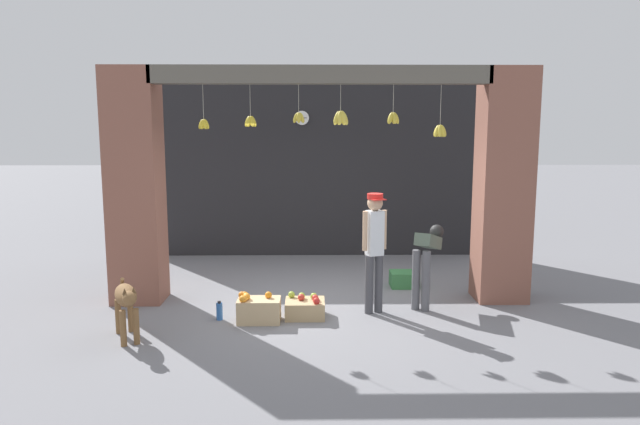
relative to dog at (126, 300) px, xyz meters
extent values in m
plane|color=slate|center=(2.26, 1.24, -0.48)|extent=(60.00, 60.00, 0.00)
cube|color=#232326|center=(2.26, 4.47, 1.15)|extent=(6.44, 0.12, 3.26)
cube|color=brown|center=(-0.31, 1.54, 1.15)|extent=(0.70, 0.60, 3.26)
cube|color=brown|center=(4.83, 1.54, 1.15)|extent=(0.70, 0.60, 3.26)
cube|color=#5B564C|center=(2.26, 1.36, 2.66)|extent=(4.54, 0.24, 0.24)
cylinder|color=#B2AD99|center=(0.70, 1.36, 2.31)|extent=(0.01, 0.01, 0.46)
ellipsoid|color=yellow|center=(0.73, 1.36, 2.01)|extent=(0.10, 0.05, 0.15)
ellipsoid|color=yellow|center=(0.72, 1.39, 2.01)|extent=(0.08, 0.09, 0.16)
ellipsoid|color=yellow|center=(0.68, 1.39, 2.01)|extent=(0.08, 0.09, 0.16)
ellipsoid|color=yellow|center=(0.66, 1.36, 2.01)|extent=(0.10, 0.05, 0.15)
ellipsoid|color=yellow|center=(0.68, 1.32, 2.01)|extent=(0.08, 0.09, 0.16)
ellipsoid|color=yellow|center=(0.72, 1.32, 2.01)|extent=(0.08, 0.09, 0.16)
cylinder|color=#B2AD99|center=(1.32, 1.39, 2.33)|extent=(0.01, 0.01, 0.42)
ellipsoid|color=yellow|center=(1.36, 1.39, 2.05)|extent=(0.11, 0.06, 0.16)
ellipsoid|color=yellow|center=(1.34, 1.42, 2.05)|extent=(0.08, 0.10, 0.17)
ellipsoid|color=yellow|center=(1.30, 1.42, 2.05)|extent=(0.08, 0.10, 0.17)
ellipsoid|color=yellow|center=(1.28, 1.39, 2.05)|extent=(0.11, 0.06, 0.16)
ellipsoid|color=yellow|center=(1.30, 1.35, 2.05)|extent=(0.08, 0.10, 0.17)
ellipsoid|color=yellow|center=(1.34, 1.35, 2.05)|extent=(0.08, 0.10, 0.17)
cylinder|color=#B2AD99|center=(1.97, 1.40, 2.35)|extent=(0.01, 0.01, 0.37)
ellipsoid|color=gold|center=(2.01, 1.40, 2.10)|extent=(0.10, 0.06, 0.16)
ellipsoid|color=gold|center=(1.97, 1.44, 2.10)|extent=(0.06, 0.10, 0.16)
ellipsoid|color=gold|center=(1.93, 1.40, 2.10)|extent=(0.10, 0.06, 0.16)
ellipsoid|color=gold|center=(1.97, 1.36, 2.10)|extent=(0.06, 0.10, 0.16)
cylinder|color=#B2AD99|center=(2.53, 1.36, 2.36)|extent=(0.01, 0.01, 0.35)
ellipsoid|color=yellow|center=(2.58, 1.36, 2.09)|extent=(0.14, 0.08, 0.21)
ellipsoid|color=yellow|center=(2.56, 1.41, 2.09)|extent=(0.12, 0.13, 0.22)
ellipsoid|color=yellow|center=(2.52, 1.42, 2.09)|extent=(0.09, 0.14, 0.22)
ellipsoid|color=yellow|center=(2.48, 1.39, 2.09)|extent=(0.14, 0.10, 0.22)
ellipsoid|color=yellow|center=(2.48, 1.34, 2.09)|extent=(0.14, 0.10, 0.22)
ellipsoid|color=yellow|center=(2.52, 1.31, 2.09)|extent=(0.09, 0.14, 0.22)
ellipsoid|color=yellow|center=(2.56, 1.32, 2.09)|extent=(0.12, 0.13, 0.22)
cylinder|color=#B2AD99|center=(3.24, 1.36, 2.35)|extent=(0.01, 0.01, 0.37)
ellipsoid|color=gold|center=(3.28, 1.36, 2.09)|extent=(0.11, 0.06, 0.17)
ellipsoid|color=gold|center=(3.25, 1.40, 2.09)|extent=(0.08, 0.11, 0.18)
ellipsoid|color=gold|center=(3.20, 1.39, 2.09)|extent=(0.11, 0.09, 0.18)
ellipsoid|color=gold|center=(3.20, 1.34, 2.09)|extent=(0.11, 0.09, 0.18)
ellipsoid|color=gold|center=(3.25, 1.32, 2.09)|extent=(0.08, 0.11, 0.18)
cylinder|color=#B2AD99|center=(3.87, 1.35, 2.27)|extent=(0.01, 0.01, 0.54)
ellipsoid|color=gold|center=(3.92, 1.35, 1.92)|extent=(0.12, 0.06, 0.18)
ellipsoid|color=gold|center=(3.90, 1.39, 1.92)|extent=(0.10, 0.11, 0.19)
ellipsoid|color=gold|center=(3.86, 1.40, 1.92)|extent=(0.08, 0.12, 0.19)
ellipsoid|color=gold|center=(3.83, 1.37, 1.92)|extent=(0.12, 0.09, 0.19)
ellipsoid|color=gold|center=(3.83, 1.33, 1.92)|extent=(0.12, 0.09, 0.19)
ellipsoid|color=gold|center=(3.86, 1.31, 1.92)|extent=(0.08, 0.12, 0.19)
ellipsoid|color=gold|center=(3.90, 1.32, 1.92)|extent=(0.10, 0.11, 0.19)
ellipsoid|color=brown|center=(-0.02, 0.03, 0.05)|extent=(0.47, 0.64, 0.24)
cylinder|color=brown|center=(0.15, -0.14, -0.27)|extent=(0.07, 0.07, 0.42)
cylinder|color=brown|center=(0.02, -0.20, -0.27)|extent=(0.07, 0.07, 0.42)
cylinder|color=brown|center=(-0.05, 0.27, -0.27)|extent=(0.07, 0.07, 0.42)
cylinder|color=brown|center=(-0.18, 0.21, -0.27)|extent=(0.07, 0.07, 0.42)
ellipsoid|color=brown|center=(0.12, -0.26, 0.10)|extent=(0.23, 0.26, 0.16)
cone|color=brown|center=(0.17, -0.24, 0.19)|extent=(0.05, 0.05, 0.07)
cone|color=brown|center=(0.08, -0.28, 0.19)|extent=(0.05, 0.05, 0.07)
cylinder|color=brown|center=(-0.15, 0.33, 0.07)|extent=(0.12, 0.19, 0.24)
cylinder|color=#424247|center=(3.03, 0.97, -0.09)|extent=(0.11, 0.11, 0.79)
cylinder|color=#424247|center=(2.90, 0.92, -0.09)|extent=(0.11, 0.11, 0.79)
cube|color=silver|center=(2.96, 0.94, 0.60)|extent=(0.25, 0.23, 0.59)
cylinder|color=tan|center=(3.09, 0.99, 0.64)|extent=(0.06, 0.06, 0.52)
cylinder|color=tan|center=(2.83, 0.89, 0.64)|extent=(0.06, 0.06, 0.52)
sphere|color=tan|center=(2.96, 0.94, 1.00)|extent=(0.20, 0.20, 0.20)
cylinder|color=red|center=(2.96, 0.94, 1.09)|extent=(0.21, 0.21, 0.07)
cube|color=red|center=(3.00, 0.85, 1.06)|extent=(0.20, 0.17, 0.01)
cylinder|color=#56565B|center=(3.55, 1.08, -0.07)|extent=(0.11, 0.11, 0.82)
cylinder|color=#56565B|center=(3.67, 1.01, -0.07)|extent=(0.11, 0.11, 0.82)
cube|color=#4C5B4C|center=(3.74, 1.29, 0.42)|extent=(0.49, 0.64, 0.31)
sphere|color=black|center=(3.93, 1.62, 0.49)|extent=(0.20, 0.20, 0.20)
cube|color=tan|center=(1.47, 0.60, -0.33)|extent=(0.54, 0.34, 0.30)
sphere|color=orange|center=(1.25, 0.65, -0.14)|extent=(0.09, 0.09, 0.09)
sphere|color=orange|center=(1.28, 0.47, -0.14)|extent=(0.09, 0.09, 0.09)
sphere|color=orange|center=(1.30, 0.49, -0.14)|extent=(0.09, 0.09, 0.09)
sphere|color=orange|center=(1.28, 0.65, -0.14)|extent=(0.09, 0.09, 0.09)
sphere|color=orange|center=(1.32, 0.56, -0.14)|extent=(0.09, 0.09, 0.09)
sphere|color=orange|center=(1.59, 0.64, -0.14)|extent=(0.09, 0.09, 0.09)
sphere|color=orange|center=(1.31, 0.59, -0.14)|extent=(0.09, 0.09, 0.09)
cube|color=tan|center=(2.05, 0.77, -0.37)|extent=(0.51, 0.42, 0.22)
sphere|color=red|center=(2.20, 0.62, -0.22)|extent=(0.09, 0.09, 0.09)
sphere|color=red|center=(2.00, 0.78, -0.22)|extent=(0.09, 0.09, 0.09)
sphere|color=#99B238|center=(1.87, 0.91, -0.22)|extent=(0.09, 0.09, 0.09)
sphere|color=#99B238|center=(2.16, 0.83, -0.22)|extent=(0.09, 0.09, 0.09)
sphere|color=#99B238|center=(2.01, 0.85, -0.22)|extent=(0.09, 0.09, 0.09)
sphere|color=red|center=(2.18, 0.75, -0.22)|extent=(0.09, 0.09, 0.09)
cube|color=#387A42|center=(3.57, 2.18, -0.36)|extent=(0.43, 0.36, 0.24)
cylinder|color=#2D60AD|center=(0.95, 0.68, -0.37)|extent=(0.08, 0.08, 0.22)
cylinder|color=black|center=(0.95, 0.68, -0.25)|extent=(0.04, 0.04, 0.02)
cylinder|color=black|center=(1.96, 4.40, 2.15)|extent=(0.28, 0.01, 0.28)
cylinder|color=white|center=(1.96, 4.39, 2.15)|extent=(0.26, 0.02, 0.26)
cube|color=black|center=(1.96, 4.38, 2.17)|extent=(0.01, 0.01, 0.07)
cube|color=black|center=(2.00, 4.38, 2.15)|extent=(0.10, 0.01, 0.01)
camera|label=1|loc=(2.15, -6.37, 1.97)|focal=32.00mm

